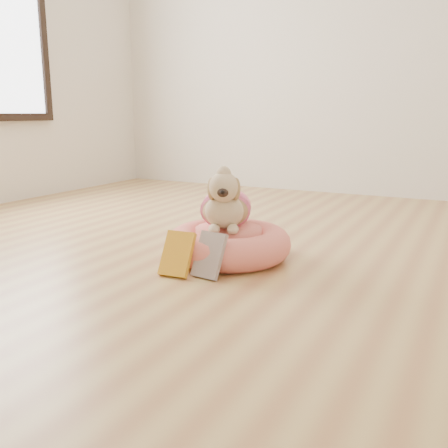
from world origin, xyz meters
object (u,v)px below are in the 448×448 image
at_px(pet_bed, 229,244).
at_px(book_yellow, 177,254).
at_px(book_white, 209,255).
at_px(dog, 225,195).

relative_size(pet_bed, book_yellow, 2.98).
relative_size(pet_bed, book_white, 2.98).
distance_m(pet_bed, book_white, 0.29).
height_order(book_yellow, book_white, book_white).
height_order(dog, book_white, dog).
xyz_separation_m(dog, book_white, (0.07, -0.29, -0.22)).
bearing_deg(pet_bed, dog, 179.65).
distance_m(dog, book_yellow, 0.40).
relative_size(dog, book_yellow, 2.10).
height_order(pet_bed, book_yellow, book_yellow).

